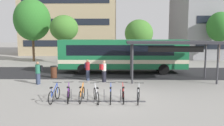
{
  "coord_description": "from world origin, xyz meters",
  "views": [
    {
      "loc": [
        0.24,
        -12.75,
        3.64
      ],
      "look_at": [
        -0.17,
        3.94,
        1.6
      ],
      "focal_mm": 36.71,
      "sensor_mm": 36.0,
      "label": 1
    }
  ],
  "objects_px": {
    "city_bus": "(123,54)",
    "street_tree_3": "(32,20)",
    "parked_bicycle_red_5": "(123,95)",
    "commuter_navy_pack_1": "(88,68)",
    "street_tree_1": "(139,33)",
    "commuter_black_pack_2": "(38,71)",
    "commuter_red_pack_0": "(104,70)",
    "transit_shelter": "(172,43)",
    "street_tree_0": "(220,27)",
    "parked_bicycle_orange_2": "(82,94)",
    "parked_bicycle_silver_6": "(139,96)",
    "street_tree_2": "(64,28)",
    "parked_bicycle_purple_1": "(69,94)",
    "parked_bicycle_silver_3": "(96,95)",
    "parked_bicycle_blue_0": "(54,95)",
    "trash_bin": "(54,72)",
    "parked_bicycle_blue_4": "(111,95)"
  },
  "relations": [
    {
      "from": "commuter_red_pack_0",
      "to": "commuter_black_pack_2",
      "type": "distance_m",
      "value": 4.89
    },
    {
      "from": "commuter_navy_pack_1",
      "to": "street_tree_3",
      "type": "distance_m",
      "value": 16.7
    },
    {
      "from": "commuter_black_pack_2",
      "to": "street_tree_1",
      "type": "xyz_separation_m",
      "value": [
        8.77,
        14.97,
        2.9
      ]
    },
    {
      "from": "parked_bicycle_blue_0",
      "to": "parked_bicycle_silver_6",
      "type": "relative_size",
      "value": 1.0
    },
    {
      "from": "parked_bicycle_silver_3",
      "to": "street_tree_3",
      "type": "distance_m",
      "value": 22.5
    },
    {
      "from": "parked_bicycle_red_5",
      "to": "commuter_black_pack_2",
      "type": "height_order",
      "value": "commuter_black_pack_2"
    },
    {
      "from": "parked_bicycle_red_5",
      "to": "street_tree_2",
      "type": "bearing_deg",
      "value": 21.51
    },
    {
      "from": "trash_bin",
      "to": "street_tree_3",
      "type": "distance_m",
      "value": 14.54
    },
    {
      "from": "street_tree_2",
      "to": "parked_bicycle_blue_0",
      "type": "bearing_deg",
      "value": -78.9
    },
    {
      "from": "street_tree_1",
      "to": "parked_bicycle_orange_2",
      "type": "bearing_deg",
      "value": -104.16
    },
    {
      "from": "parked_bicycle_blue_4",
      "to": "street_tree_2",
      "type": "distance_m",
      "value": 18.72
    },
    {
      "from": "parked_bicycle_blue_4",
      "to": "commuter_red_pack_0",
      "type": "distance_m",
      "value": 5.4
    },
    {
      "from": "parked_bicycle_orange_2",
      "to": "parked_bicycle_red_5",
      "type": "xyz_separation_m",
      "value": [
        2.28,
        -0.0,
        0.0
      ]
    },
    {
      "from": "parked_bicycle_purple_1",
      "to": "commuter_red_pack_0",
      "type": "bearing_deg",
      "value": -25.55
    },
    {
      "from": "transit_shelter",
      "to": "street_tree_0",
      "type": "xyz_separation_m",
      "value": [
        9.43,
        13.14,
        1.74
      ]
    },
    {
      "from": "street_tree_3",
      "to": "street_tree_1",
      "type": "bearing_deg",
      "value": 1.03
    },
    {
      "from": "city_bus",
      "to": "parked_bicycle_red_5",
      "type": "distance_m",
      "value": 9.87
    },
    {
      "from": "city_bus",
      "to": "parked_bicycle_silver_6",
      "type": "distance_m",
      "value": 10.05
    },
    {
      "from": "city_bus",
      "to": "commuter_red_pack_0",
      "type": "height_order",
      "value": "city_bus"
    },
    {
      "from": "parked_bicycle_silver_6",
      "to": "commuter_navy_pack_1",
      "type": "distance_m",
      "value": 7.06
    },
    {
      "from": "street_tree_0",
      "to": "street_tree_3",
      "type": "xyz_separation_m",
      "value": [
        -25.34,
        -0.04,
        0.95
      ]
    },
    {
      "from": "street_tree_1",
      "to": "street_tree_2",
      "type": "height_order",
      "value": "street_tree_2"
    },
    {
      "from": "parked_bicycle_silver_6",
      "to": "commuter_red_pack_0",
      "type": "xyz_separation_m",
      "value": [
        -2.22,
        5.39,
        0.59
      ]
    },
    {
      "from": "trash_bin",
      "to": "city_bus",
      "type": "bearing_deg",
      "value": 25.47
    },
    {
      "from": "parked_bicycle_blue_0",
      "to": "parked_bicycle_red_5",
      "type": "xyz_separation_m",
      "value": [
        3.78,
        0.14,
        0.0
      ]
    },
    {
      "from": "commuter_red_pack_0",
      "to": "trash_bin",
      "type": "xyz_separation_m",
      "value": [
        -4.38,
        1.68,
        -0.45
      ]
    },
    {
      "from": "parked_bicycle_purple_1",
      "to": "parked_bicycle_orange_2",
      "type": "relative_size",
      "value": 0.99
    },
    {
      "from": "parked_bicycle_purple_1",
      "to": "parked_bicycle_orange_2",
      "type": "bearing_deg",
      "value": -96.21
    },
    {
      "from": "trash_bin",
      "to": "street_tree_3",
      "type": "xyz_separation_m",
      "value": [
        -6.17,
        12.11,
        5.16
      ]
    },
    {
      "from": "city_bus",
      "to": "commuter_navy_pack_1",
      "type": "xyz_separation_m",
      "value": [
        -2.98,
        -3.87,
        -0.8
      ]
    },
    {
      "from": "parked_bicycle_silver_6",
      "to": "street_tree_0",
      "type": "height_order",
      "value": "street_tree_0"
    },
    {
      "from": "city_bus",
      "to": "street_tree_3",
      "type": "distance_m",
      "value": 15.79
    },
    {
      "from": "commuter_navy_pack_1",
      "to": "street_tree_0",
      "type": "height_order",
      "value": "street_tree_0"
    },
    {
      "from": "parked_bicycle_red_5",
      "to": "commuter_red_pack_0",
      "type": "height_order",
      "value": "commuter_red_pack_0"
    },
    {
      "from": "parked_bicycle_orange_2",
      "to": "street_tree_3",
      "type": "relative_size",
      "value": 0.2
    },
    {
      "from": "transit_shelter",
      "to": "street_tree_2",
      "type": "height_order",
      "value": "street_tree_2"
    },
    {
      "from": "parked_bicycle_blue_0",
      "to": "street_tree_3",
      "type": "xyz_separation_m",
      "value": [
        -8.16,
        19.16,
        5.29
      ]
    },
    {
      "from": "street_tree_1",
      "to": "commuter_black_pack_2",
      "type": "bearing_deg",
      "value": -120.37
    },
    {
      "from": "parked_bicycle_purple_1",
      "to": "trash_bin",
      "type": "distance_m",
      "value": 7.45
    },
    {
      "from": "parked_bicycle_red_5",
      "to": "transit_shelter",
      "type": "xyz_separation_m",
      "value": [
        3.96,
        5.91,
        2.6
      ]
    },
    {
      "from": "commuter_red_pack_0",
      "to": "commuter_navy_pack_1",
      "type": "relative_size",
      "value": 0.99
    },
    {
      "from": "parked_bicycle_silver_3",
      "to": "commuter_black_pack_2",
      "type": "xyz_separation_m",
      "value": [
        -4.73,
        4.49,
        0.59
      ]
    },
    {
      "from": "parked_bicycle_orange_2",
      "to": "parked_bicycle_silver_6",
      "type": "height_order",
      "value": "same"
    },
    {
      "from": "parked_bicycle_silver_6",
      "to": "city_bus",
      "type": "bearing_deg",
      "value": 11.34
    },
    {
      "from": "parked_bicycle_orange_2",
      "to": "parked_bicycle_silver_3",
      "type": "xyz_separation_m",
      "value": [
        0.82,
        -0.18,
        0.0
      ]
    },
    {
      "from": "parked_bicycle_silver_3",
      "to": "commuter_navy_pack_1",
      "type": "xyz_separation_m",
      "value": [
        -1.27,
        6.07,
        0.59
      ]
    },
    {
      "from": "parked_bicycle_orange_2",
      "to": "street_tree_0",
      "type": "xyz_separation_m",
      "value": [
        15.68,
        19.05,
        4.34
      ]
    },
    {
      "from": "parked_bicycle_blue_0",
      "to": "trash_bin",
      "type": "relative_size",
      "value": 1.67
    },
    {
      "from": "parked_bicycle_orange_2",
      "to": "commuter_navy_pack_1",
      "type": "bearing_deg",
      "value": 5.43
    },
    {
      "from": "parked_bicycle_silver_6",
      "to": "commuter_navy_pack_1",
      "type": "xyz_separation_m",
      "value": [
        -3.57,
        6.06,
        0.59
      ]
    }
  ]
}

